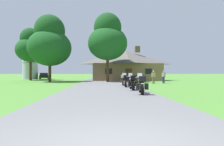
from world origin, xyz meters
name	(u,v)px	position (x,y,z in m)	size (l,w,h in m)	color
ground_plane	(104,84)	(0.00, 20.00, 0.00)	(500.00, 500.00, 0.00)	#4C8433
asphalt_driveway	(104,85)	(0.00, 18.00, 0.03)	(6.40, 80.00, 0.06)	slate
motorcycle_orange_nearest_to_camera	(141,85)	(2.25, 8.32, 0.61)	(0.86, 2.08, 1.30)	black
motorcycle_silver_second_in_row	(132,83)	(2.13, 11.10, 0.61)	(0.73, 2.08, 1.30)	black
motorcycle_orange_third_in_row	(125,81)	(1.99, 14.29, 0.62)	(0.66, 2.08, 1.30)	black
motorcycle_white_farthest_in_row	(123,80)	(2.11, 16.83, 0.62)	(0.79, 2.07, 1.30)	black
stone_lodge	(126,65)	(4.23, 31.05, 2.81)	(12.65, 7.70, 6.35)	brown
bystander_gray_shirt_near_lodge	(164,76)	(7.89, 20.80, 0.95)	(0.39, 0.45, 1.69)	navy
bystander_tan_shirt_beside_signpost	(153,76)	(6.36, 20.17, 0.93)	(0.55, 0.25, 1.67)	#75664C
tree_left_near	(50,43)	(-8.29, 25.95, 6.06)	(6.60, 6.60, 10.38)	#422D19
tree_left_far	(31,47)	(-13.62, 32.32, 6.33)	(5.34, 5.34, 9.84)	#422D19
tree_by_lodge_front	(108,39)	(0.65, 24.90, 6.56)	(5.97, 5.97, 10.48)	#422D19
metal_silo_distant	(30,61)	(-15.93, 38.19, 4.05)	(3.28, 3.28, 8.09)	#B2B7BC
parked_black_suv_far_left	(44,76)	(-12.98, 38.32, 0.78)	(3.02, 4.93, 1.40)	black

